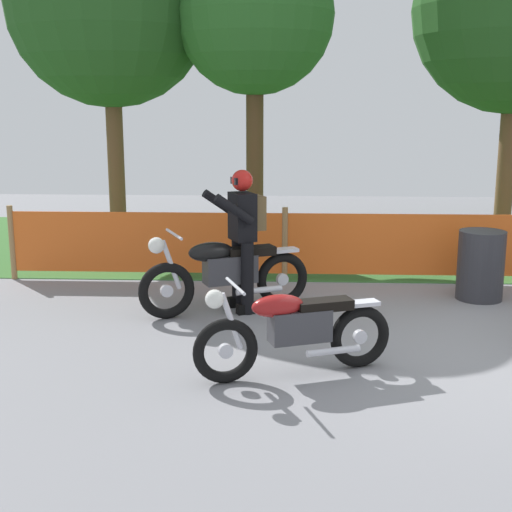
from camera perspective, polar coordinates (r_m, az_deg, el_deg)
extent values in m
cube|color=gray|center=(7.45, 17.25, -7.47)|extent=(24.00, 24.00, 0.02)
cube|color=#386B2D|center=(12.55, 11.21, 0.89)|extent=(24.00, 5.35, 0.01)
cylinder|color=#997547|center=(10.43, -19.23, 1.04)|extent=(0.08, 0.08, 1.05)
cylinder|color=#997547|center=(9.68, 2.36, 0.90)|extent=(0.08, 0.08, 1.05)
cube|color=orange|center=(9.88, -8.85, 1.10)|extent=(3.76, 0.02, 0.85)
cube|color=orange|center=(9.86, 13.58, 0.89)|extent=(3.76, 0.02, 0.85)
cylinder|color=brown|center=(12.24, -11.32, 7.35)|extent=(0.28, 0.28, 2.86)
sphere|color=#23511E|center=(12.30, -11.85, 19.49)|extent=(3.33, 3.33, 3.33)
cylinder|color=brown|center=(11.49, -0.10, 7.45)|extent=(0.28, 0.28, 2.93)
sphere|color=#286023|center=(11.53, -0.10, 19.10)|extent=(2.50, 2.50, 2.50)
cylinder|color=brown|center=(12.26, 19.66, 6.63)|extent=(0.28, 0.28, 2.75)
torus|color=black|center=(8.13, -7.28, -2.82)|extent=(0.65, 0.38, 0.66)
cylinder|color=silver|center=(8.13, -7.28, -2.82)|extent=(0.16, 0.12, 0.15)
torus|color=black|center=(8.59, 2.15, -1.90)|extent=(0.65, 0.38, 0.66)
cylinder|color=silver|center=(8.59, 2.15, -1.90)|extent=(0.16, 0.12, 0.15)
cube|color=#38383D|center=(8.30, -2.11, -1.07)|extent=(0.67, 0.48, 0.33)
ellipsoid|color=black|center=(8.18, -3.70, 0.34)|extent=(0.59, 0.45, 0.23)
cube|color=black|center=(8.35, -0.44, 0.40)|extent=(0.62, 0.45, 0.10)
cube|color=silver|center=(8.51, 2.17, 0.47)|extent=(0.41, 0.31, 0.04)
cylinder|color=silver|center=(8.07, -6.91, -0.71)|extent=(0.24, 0.15, 0.59)
sphere|color=white|center=(7.98, -8.11, 0.86)|extent=(0.25, 0.25, 0.19)
cylinder|color=silver|center=(8.01, -6.69, 1.77)|extent=(0.29, 0.58, 0.03)
cylinder|color=silver|center=(8.34, 0.26, -2.80)|extent=(0.55, 0.30, 0.07)
torus|color=black|center=(6.26, -2.49, -7.72)|extent=(0.60, 0.30, 0.60)
cylinder|color=silver|center=(6.26, -2.49, -7.72)|extent=(0.14, 0.10, 0.13)
torus|color=black|center=(6.69, 8.46, -6.51)|extent=(0.60, 0.30, 0.60)
cylinder|color=silver|center=(6.69, 8.46, -6.51)|extent=(0.14, 0.10, 0.13)
cube|color=#38383D|center=(6.41, 3.58, -5.67)|extent=(0.60, 0.40, 0.30)
ellipsoid|color=maroon|center=(6.28, 1.77, -4.08)|extent=(0.53, 0.38, 0.21)
cube|color=black|center=(6.44, 5.55, -3.96)|extent=(0.56, 0.37, 0.09)
cube|color=silver|center=(6.59, 8.54, -3.82)|extent=(0.37, 0.25, 0.04)
cylinder|color=silver|center=(6.19, -2.01, -5.32)|extent=(0.22, 0.12, 0.53)
sphere|color=white|center=(6.09, -3.39, -3.52)|extent=(0.21, 0.21, 0.17)
cylinder|color=silver|center=(6.11, -1.70, -2.45)|extent=(0.22, 0.54, 0.03)
cylinder|color=silver|center=(6.47, 6.31, -7.68)|extent=(0.50, 0.24, 0.07)
cylinder|color=black|center=(8.23, -0.71, -1.83)|extent=(0.20, 0.20, 0.86)
cube|color=black|center=(8.33, -0.70, -4.30)|extent=(0.28, 0.21, 0.12)
cylinder|color=black|center=(8.52, -1.48, -1.34)|extent=(0.20, 0.20, 0.86)
cube|color=black|center=(8.62, -1.46, -3.73)|extent=(0.28, 0.21, 0.12)
cube|color=black|center=(8.23, -1.12, 3.22)|extent=(0.37, 0.43, 0.56)
cylinder|color=black|center=(7.95, -1.78, 3.79)|extent=(0.48, 0.29, 0.38)
cylinder|color=black|center=(8.36, -2.81, 4.20)|extent=(0.48, 0.29, 0.38)
sphere|color=red|center=(8.18, -1.13, 6.17)|extent=(0.33, 0.33, 0.25)
cube|color=black|center=(8.14, -1.79, 6.14)|extent=(0.10, 0.18, 0.08)
cube|color=brown|center=(8.29, -0.02, 3.57)|extent=(0.26, 0.32, 0.40)
cylinder|color=#2D2D33|center=(9.29, 17.82, -0.72)|extent=(0.58, 0.58, 0.88)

